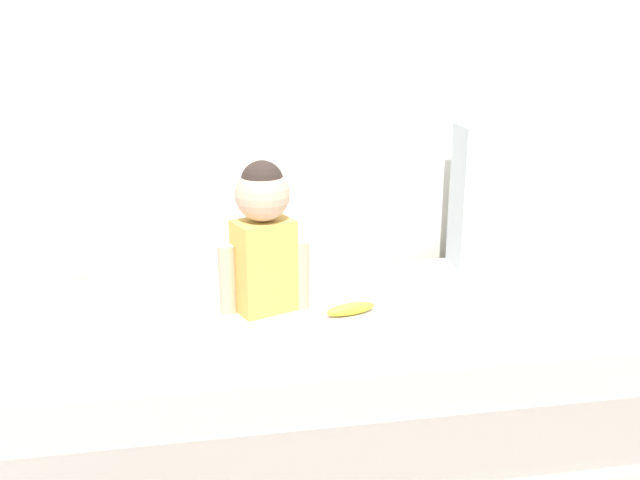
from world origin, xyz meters
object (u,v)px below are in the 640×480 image
(banana, at_px, (351,309))
(throw_pillow_left, at_px, (168,215))
(throw_pillow_right, at_px, (516,195))
(toddler, at_px, (263,231))
(couch, at_px, (370,361))

(banana, bearing_deg, throw_pillow_left, 145.85)
(throw_pillow_right, xyz_separation_m, toddler, (-0.99, -0.29, -0.00))
(couch, bearing_deg, banana, -159.68)
(throw_pillow_left, relative_size, throw_pillow_right, 1.01)
(couch, distance_m, throw_pillow_left, 0.86)
(couch, bearing_deg, throw_pillow_right, 29.03)
(throw_pillow_right, bearing_deg, couch, -150.97)
(toddler, bearing_deg, throw_pillow_left, 135.64)
(toddler, height_order, banana, toddler)
(banana, bearing_deg, toddler, 161.22)
(couch, xyz_separation_m, toddler, (-0.34, 0.06, 0.46))
(throw_pillow_left, bearing_deg, throw_pillow_right, 0.00)
(banana, bearing_deg, throw_pillow_right, 28.17)
(couch, bearing_deg, throw_pillow_left, 150.97)
(throw_pillow_left, relative_size, toddler, 1.09)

